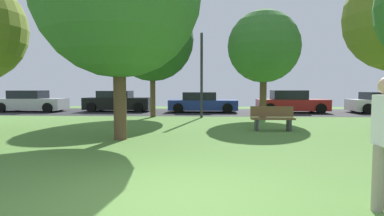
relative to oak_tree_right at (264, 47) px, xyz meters
name	(u,v)px	position (x,y,z in m)	size (l,w,h in m)	color
ground_plane	(172,200)	(-3.37, -11.87, -3.71)	(44.00, 44.00, 0.00)	#547F38
road_strip	(200,112)	(-3.37, 4.13, -3.71)	(44.00, 6.40, 0.01)	#28282B
oak_tree_right	(264,47)	(0.00, 0.00, 0.00)	(3.72, 3.72, 5.58)	brown
maple_tree_near	(152,40)	(-5.88, 0.53, 0.47)	(4.48, 4.48, 6.43)	brown
parked_car_silver	(31,102)	(-14.76, 3.90, -3.06)	(4.42, 1.94, 1.43)	#B7B7BC
parked_car_black	(118,102)	(-8.99, 4.48, -3.06)	(4.41, 2.10, 1.40)	black
parked_car_blue	(202,103)	(-3.24, 4.08, -3.11)	(4.44, 2.07, 1.31)	#233893
parked_car_red	(291,102)	(2.52, 4.03, -3.06)	(4.41, 1.94, 1.44)	#B21E1E
parked_car_white	(383,103)	(8.29, 4.03, -3.09)	(4.12, 2.09, 1.33)	white
park_bench	(272,118)	(-0.45, -4.54, -3.25)	(1.60, 0.45, 0.90)	brown
street_lamp_post	(202,76)	(-3.21, 0.33, -1.46)	(0.14, 0.14, 4.50)	#2D2D33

